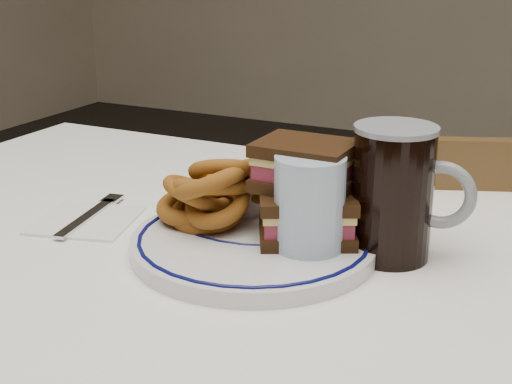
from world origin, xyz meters
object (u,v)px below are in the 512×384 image
at_px(beer_mug, 395,192).
at_px(far_plate, 266,213).
at_px(chair_far, 480,326).
at_px(main_plate, 254,243).
at_px(reuben_sandwich, 306,191).

height_order(beer_mug, far_plate, beer_mug).
bearing_deg(beer_mug, far_plate, 167.91).
xyz_separation_m(chair_far, main_plate, (-0.22, -0.49, 0.31)).
bearing_deg(far_plate, reuben_sandwich, -40.01).
distance_m(main_plate, reuben_sandwich, 0.09).
distance_m(chair_far, beer_mug, 0.58).
bearing_deg(chair_far, main_plate, -114.05).
height_order(chair_far, beer_mug, beer_mug).
bearing_deg(beer_mug, reuben_sandwich, -162.01).
distance_m(reuben_sandwich, far_plate, 0.13).
bearing_deg(reuben_sandwich, beer_mug, 17.99).
bearing_deg(main_plate, chair_far, 65.95).
bearing_deg(beer_mug, chair_far, 81.60).
bearing_deg(reuben_sandwich, chair_far, 70.54).
height_order(chair_far, main_plate, chair_far).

